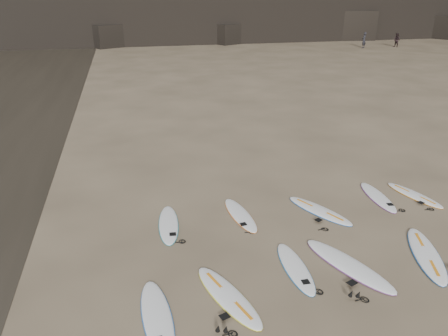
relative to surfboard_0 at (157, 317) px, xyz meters
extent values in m
plane|color=#897559|center=(3.89, 0.96, -0.05)|extent=(240.00, 240.00, 0.00)
cube|color=black|center=(11.89, 45.96, 1.12)|extent=(4.23, 4.46, 2.33)
cube|color=black|center=(28.89, 46.96, 1.75)|extent=(5.95, 5.19, 3.59)
cube|color=black|center=(41.89, 44.96, 1.40)|extent=(5.31, 5.56, 2.88)
cube|color=black|center=(-2.11, 45.96, 1.20)|extent=(4.49, 4.76, 2.49)
ellipsoid|color=white|center=(0.00, 0.00, 0.00)|extent=(0.76, 2.54, 0.09)
ellipsoid|color=white|center=(1.62, 0.32, 0.00)|extent=(1.40, 2.59, 0.09)
ellipsoid|color=white|center=(3.50, 1.00, 0.00)|extent=(0.57, 2.25, 0.08)
ellipsoid|color=white|center=(4.84, 0.81, 0.01)|extent=(1.67, 2.85, 0.10)
ellipsoid|color=white|center=(7.04, 0.79, 0.00)|extent=(1.52, 2.73, 0.10)
ellipsoid|color=white|center=(0.65, 3.84, 0.00)|extent=(0.74, 2.34, 0.08)
ellipsoid|color=white|center=(2.85, 3.93, 0.00)|extent=(0.81, 2.32, 0.08)
ellipsoid|color=white|center=(5.33, 3.64, 0.00)|extent=(1.62, 2.44, 0.09)
ellipsoid|color=white|center=(7.62, 4.11, 0.00)|extent=(0.72, 2.32, 0.08)
ellipsoid|color=white|center=(8.89, 3.96, -0.01)|extent=(1.11, 2.27, 0.08)
imported|color=black|center=(26.22, 38.46, 0.81)|extent=(0.74, 0.71, 1.71)
imported|color=black|center=(30.24, 38.30, 0.71)|extent=(0.82, 0.91, 1.52)
camera|label=1|loc=(-0.22, -7.42, 6.47)|focal=35.00mm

